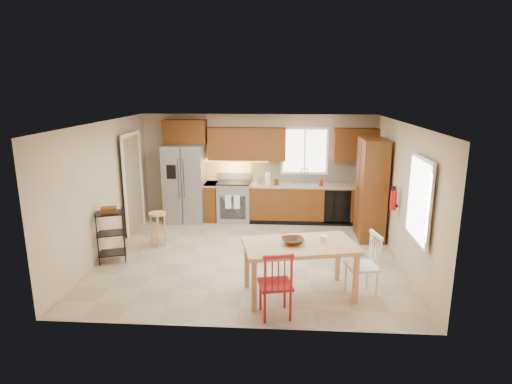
{
  "coord_description": "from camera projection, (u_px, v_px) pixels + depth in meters",
  "views": [
    {
      "loc": [
        0.61,
        -7.56,
        3.12
      ],
      "look_at": [
        0.09,
        0.4,
        1.15
      ],
      "focal_mm": 30.0,
      "sensor_mm": 36.0,
      "label": 1
    }
  ],
  "objects": [
    {
      "name": "pantry",
      "position": [
        371.0,
        189.0,
        8.87
      ],
      "size": [
        0.5,
        0.95,
        2.1
      ],
      "primitive_type": "cube",
      "color": "#603411",
      "rests_on": "floor"
    },
    {
      "name": "upper_right_block",
      "position": [
        356.0,
        145.0,
        9.78
      ],
      "size": [
        1.0,
        0.35,
        0.75
      ],
      "primitive_type": "cube",
      "color": "#622E10",
      "rests_on": "wall_back"
    },
    {
      "name": "ceiling",
      "position": [
        250.0,
        123.0,
        7.51
      ],
      "size": [
        5.5,
        5.0,
        0.02
      ],
      "primitive_type": "cube",
      "color": "silver",
      "rests_on": "ground"
    },
    {
      "name": "dishwasher",
      "position": [
        337.0,
        207.0,
        9.74
      ],
      "size": [
        0.6,
        0.02,
        0.78
      ],
      "primitive_type": "cube",
      "color": "black",
      "rests_on": "floor"
    },
    {
      "name": "soap_bottle",
      "position": [
        321.0,
        182.0,
        9.81
      ],
      "size": [
        0.09,
        0.09,
        0.19
      ],
      "primitive_type": "imported",
      "color": "red",
      "rests_on": "base_cabinet_run"
    },
    {
      "name": "canister_wood",
      "position": [
        276.0,
        182.0,
        9.91
      ],
      "size": [
        0.1,
        0.1,
        0.14
      ],
      "primitive_type": "cylinder",
      "color": "#4F2B15",
      "rests_on": "base_cabinet_run"
    },
    {
      "name": "fire_extinguisher",
      "position": [
        393.0,
        200.0,
        7.83
      ],
      "size": [
        0.12,
        0.12,
        0.36
      ],
      "primitive_type": "cylinder",
      "color": "red",
      "rests_on": "wall_right"
    },
    {
      "name": "upper_left_block",
      "position": [
        247.0,
        144.0,
        9.94
      ],
      "size": [
        1.8,
        0.35,
        0.75
      ],
      "primitive_type": "cube",
      "color": "#622E10",
      "rests_on": "wall_back"
    },
    {
      "name": "upper_over_fridge",
      "position": [
        185.0,
        132.0,
        9.97
      ],
      "size": [
        1.0,
        0.35,
        0.55
      ],
      "primitive_type": "cube",
      "color": "#622E10",
      "rests_on": "wall_back"
    },
    {
      "name": "refrigerator",
      "position": [
        185.0,
        183.0,
        10.06
      ],
      "size": [
        0.92,
        0.75,
        1.82
      ],
      "primitive_type": "cube",
      "color": "gray",
      "rests_on": "floor"
    },
    {
      "name": "canister_steel",
      "position": [
        259.0,
        181.0,
        9.96
      ],
      "size": [
        0.11,
        0.11,
        0.18
      ],
      "primitive_type": "cylinder",
      "color": "gray",
      "rests_on": "base_cabinet_run"
    },
    {
      "name": "chair_red",
      "position": [
        275.0,
        283.0,
        5.89
      ],
      "size": [
        0.55,
        0.55,
        0.98
      ],
      "primitive_type": null,
      "rotation": [
        0.0,
        0.0,
        0.22
      ],
      "color": "#B01B21",
      "rests_on": "floor"
    },
    {
      "name": "range_stove",
      "position": [
        234.0,
        202.0,
        10.15
      ],
      "size": [
        0.76,
        0.63,
        0.92
      ],
      "primitive_type": "cube",
      "color": "gray",
      "rests_on": "floor"
    },
    {
      "name": "table_bowl",
      "position": [
        293.0,
        244.0,
        6.42
      ],
      "size": [
        0.4,
        0.4,
        0.08
      ],
      "primitive_type": "imported",
      "rotation": [
        0.0,
        0.0,
        0.22
      ],
      "color": "#4F2B15",
      "rests_on": "dining_table"
    },
    {
      "name": "wall_left",
      "position": [
        103.0,
        190.0,
        7.99
      ],
      "size": [
        0.02,
        5.0,
        2.5
      ],
      "primitive_type": "cube",
      "color": "#CCB793",
      "rests_on": "ground"
    },
    {
      "name": "wall_front",
      "position": [
        234.0,
        239.0,
        5.39
      ],
      "size": [
        5.5,
        0.02,
        2.5
      ],
      "primitive_type": "cube",
      "color": "#CCB793",
      "rests_on": "ground"
    },
    {
      "name": "undercab_glow",
      "position": [
        234.0,
        161.0,
        10.03
      ],
      "size": [
        1.6,
        0.3,
        0.01
      ],
      "primitive_type": "cube",
      "color": "#FFBF66",
      "rests_on": "wall_back"
    },
    {
      "name": "backsplash",
      "position": [
        312.0,
        171.0,
        10.16
      ],
      "size": [
        2.92,
        0.03,
        0.55
      ],
      "primitive_type": "cube",
      "color": "beige",
      "rests_on": "wall_back"
    },
    {
      "name": "doorway",
      "position": [
        132.0,
        185.0,
        9.29
      ],
      "size": [
        0.04,
        0.95,
        2.1
      ],
      "primitive_type": "cube",
      "color": "#8C7A59",
      "rests_on": "wall_left"
    },
    {
      "name": "table_jar",
      "position": [
        324.0,
        240.0,
        6.48
      ],
      "size": [
        0.16,
        0.16,
        0.15
      ],
      "primitive_type": "cylinder",
      "rotation": [
        0.0,
        0.0,
        0.22
      ],
      "color": "white",
      "rests_on": "dining_table"
    },
    {
      "name": "floor",
      "position": [
        250.0,
        256.0,
        8.11
      ],
      "size": [
        5.5,
        5.5,
        0.0
      ],
      "primitive_type": "plane",
      "color": "tan",
      "rests_on": "ground"
    },
    {
      "name": "chair_white",
      "position": [
        362.0,
        265.0,
        6.48
      ],
      "size": [
        0.55,
        0.55,
        0.98
      ],
      "primitive_type": null,
      "rotation": [
        0.0,
        0.0,
        1.79
      ],
      "color": "white",
      "rests_on": "floor"
    },
    {
      "name": "bar_stool",
      "position": [
        158.0,
        230.0,
        8.52
      ],
      "size": [
        0.41,
        0.41,
        0.7
      ],
      "primitive_type": null,
      "rotation": [
        0.0,
        0.0,
        -0.25
      ],
      "color": "tan",
      "rests_on": "floor"
    },
    {
      "name": "base_cabinet_run",
      "position": [
        312.0,
        203.0,
        10.05
      ],
      "size": [
        2.92,
        0.6,
        0.9
      ],
      "primitive_type": "cube",
      "color": "#603411",
      "rests_on": "floor"
    },
    {
      "name": "dining_table",
      "position": [
        299.0,
        270.0,
        6.51
      ],
      "size": [
        1.83,
        1.28,
        0.81
      ],
      "primitive_type": null,
      "rotation": [
        0.0,
        0.0,
        0.22
      ],
      "color": "tan",
      "rests_on": "floor"
    },
    {
      "name": "window_right",
      "position": [
        420.0,
        200.0,
        6.48
      ],
      "size": [
        0.04,
        1.02,
        1.32
      ],
      "primitive_type": "cube",
      "color": "white",
      "rests_on": "wall_right"
    },
    {
      "name": "paper_towel",
      "position": [
        268.0,
        179.0,
        9.93
      ],
      "size": [
        0.12,
        0.12,
        0.28
      ],
      "primitive_type": "cylinder",
      "color": "white",
      "rests_on": "base_cabinet_run"
    },
    {
      "name": "wall_right",
      "position": [
        403.0,
        194.0,
        7.64
      ],
      "size": [
        0.02,
        5.0,
        2.5
      ],
      "primitive_type": "cube",
      "color": "#CCB793",
      "rests_on": "ground"
    },
    {
      "name": "utility_cart",
      "position": [
        111.0,
        236.0,
        7.76
      ],
      "size": [
        0.59,
        0.52,
        0.97
      ],
      "primitive_type": null,
      "rotation": [
        0.0,
        0.0,
        0.36
      ],
      "color": "black",
      "rests_on": "floor"
    },
    {
      "name": "base_cabinet_narrow",
      "position": [
        211.0,
        202.0,
        10.21
      ],
      "size": [
        0.3,
        0.6,
        0.9
      ],
      "primitive_type": "cube",
      "color": "#603411",
      "rests_on": "floor"
    },
    {
      "name": "wall_back",
      "position": [
        258.0,
        167.0,
        10.24
      ],
      "size": [
        5.5,
        0.02,
        2.5
      ],
      "primitive_type": "cube",
      "color": "#CCB793",
      "rests_on": "ground"
    },
    {
      "name": "sink",
      "position": [
        304.0,
        186.0,
        9.97
      ],
      "size": [
        0.62,
        0.46,
        0.16
      ],
      "primitive_type": "cube",
      "color": "gray",
      "rests_on": "base_cabinet_run"
    },
    {
      "name": "window_back",
      "position": [
        305.0,
        151.0,
        10.05
      ],
      "size": [
        1.12,
        0.04,
        1.12
      ],
      "primitive_type": "cube",
      "color": "white",
      "rests_on": "wall_back"
    }
  ]
}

